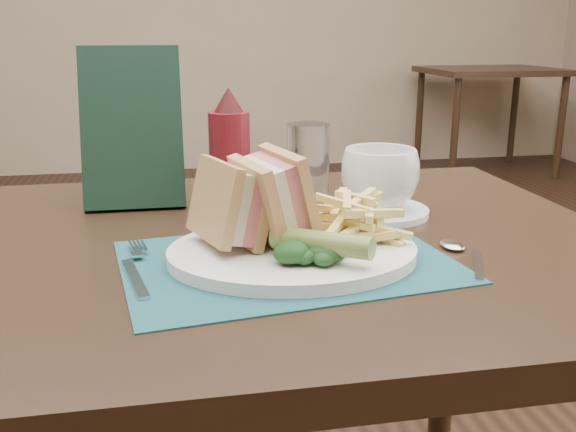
% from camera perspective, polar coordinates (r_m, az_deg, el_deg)
% --- Properties ---
extents(wall_back, '(6.00, 0.00, 6.00)m').
position_cam_1_polar(wall_back, '(4.91, -8.63, 4.19)').
color(wall_back, tan).
rests_on(wall_back, ground).
extents(table_bg_right, '(0.90, 0.75, 0.75)m').
position_cam_1_polar(table_bg_right, '(4.91, 17.24, 8.08)').
color(table_bg_right, black).
rests_on(table_bg_right, ground).
extents(placemat, '(0.42, 0.32, 0.00)m').
position_cam_1_polar(placemat, '(0.77, -0.11, -4.06)').
color(placemat, '#17464B').
rests_on(placemat, table_main).
extents(plate, '(0.31, 0.25, 0.01)m').
position_cam_1_polar(plate, '(0.77, 0.41, -3.29)').
color(plate, white).
rests_on(plate, placemat).
extents(sandwich_half_a, '(0.11, 0.12, 0.10)m').
position_cam_1_polar(sandwich_half_a, '(0.76, -6.52, 0.98)').
color(sandwich_half_a, tan).
rests_on(sandwich_half_a, plate).
extents(sandwich_half_b, '(0.10, 0.13, 0.11)m').
position_cam_1_polar(sandwich_half_b, '(0.76, -2.64, 1.53)').
color(sandwich_half_b, tan).
rests_on(sandwich_half_b, plate).
extents(kale_garnish, '(0.11, 0.08, 0.03)m').
position_cam_1_polar(kale_garnish, '(0.71, 2.17, -3.24)').
color(kale_garnish, black).
rests_on(kale_garnish, plate).
extents(pickle_spear, '(0.11, 0.10, 0.03)m').
position_cam_1_polar(pickle_spear, '(0.72, 2.99, -2.37)').
color(pickle_spear, '#56712B').
rests_on(pickle_spear, plate).
extents(fries_pile, '(0.18, 0.20, 0.06)m').
position_cam_1_polar(fries_pile, '(0.80, 5.58, 0.14)').
color(fries_pile, '#EBD575').
rests_on(fries_pile, plate).
extents(fork, '(0.07, 0.17, 0.01)m').
position_cam_1_polar(fork, '(0.76, -13.38, -4.27)').
color(fork, silver).
rests_on(fork, placemat).
extents(spoon, '(0.09, 0.15, 0.01)m').
position_cam_1_polar(spoon, '(0.80, 15.73, -3.43)').
color(spoon, silver).
rests_on(spoon, table_main).
extents(saucer, '(0.17, 0.17, 0.01)m').
position_cam_1_polar(saucer, '(0.97, 8.03, 0.42)').
color(saucer, white).
rests_on(saucer, table_main).
extents(coffee_cup, '(0.16, 0.16, 0.09)m').
position_cam_1_polar(coffee_cup, '(0.96, 8.15, 3.31)').
color(coffee_cup, white).
rests_on(coffee_cup, saucer).
extents(drinking_glass, '(0.08, 0.08, 0.13)m').
position_cam_1_polar(drinking_glass, '(0.99, 1.79, 4.48)').
color(drinking_glass, white).
rests_on(drinking_glass, table_main).
extents(ketchup_bottle, '(0.07, 0.07, 0.19)m').
position_cam_1_polar(ketchup_bottle, '(0.97, -5.21, 5.85)').
color(ketchup_bottle, maroon).
rests_on(ketchup_bottle, table_main).
extents(check_presenter, '(0.15, 0.09, 0.24)m').
position_cam_1_polar(check_presenter, '(1.02, -13.69, 7.64)').
color(check_presenter, black).
rests_on(check_presenter, table_main).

